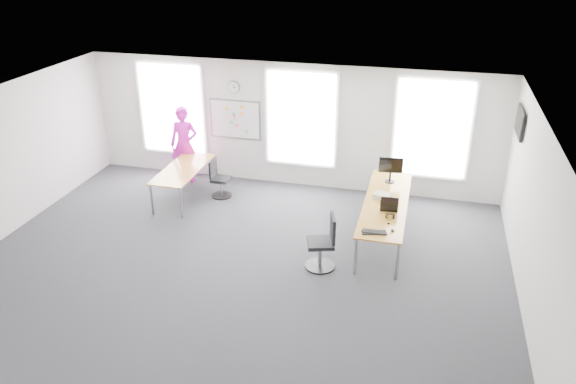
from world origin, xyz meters
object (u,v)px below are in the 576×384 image
(person, at_px, (184,145))
(chair_right, at_px, (324,245))
(desk_left, at_px, (183,171))
(desk_right, at_px, (386,204))
(chair_left, at_px, (219,181))
(headphones, at_px, (390,216))
(keyboard, at_px, (374,232))
(monitor, at_px, (391,168))

(person, bearing_deg, chair_right, -43.71)
(chair_right, bearing_deg, desk_left, -136.32)
(desk_right, height_order, chair_left, chair_left)
(chair_right, height_order, person, person)
(desk_left, bearing_deg, headphones, -15.94)
(person, relative_size, keyboard, 4.21)
(monitor, bearing_deg, chair_right, -117.26)
(desk_right, bearing_deg, monitor, 90.95)
(desk_left, distance_m, chair_right, 4.31)
(chair_right, relative_size, monitor, 1.87)
(keyboard, bearing_deg, headphones, 56.38)
(person, bearing_deg, desk_left, -75.39)
(person, bearing_deg, chair_left, -37.31)
(keyboard, bearing_deg, chair_right, 173.07)
(desk_right, relative_size, keyboard, 7.14)
(keyboard, height_order, monitor, monitor)
(person, relative_size, headphones, 11.13)
(chair_left, distance_m, monitor, 4.01)
(desk_right, relative_size, chair_left, 3.58)
(chair_right, xyz_separation_m, person, (-4.10, 3.09, 0.48))
(chair_right, distance_m, headphones, 1.39)
(chair_right, distance_m, chair_left, 3.84)
(person, xyz_separation_m, keyboard, (4.99, -2.97, -0.15))
(desk_right, distance_m, person, 5.35)
(desk_left, relative_size, keyboard, 4.54)
(desk_left, height_order, chair_right, chair_right)
(desk_right, distance_m, chair_left, 4.09)
(chair_right, bearing_deg, monitor, 141.99)
(desk_left, height_order, chair_left, chair_left)
(chair_right, distance_m, monitor, 2.71)
(desk_left, height_order, monitor, monitor)
(monitor, bearing_deg, headphones, -90.75)
(chair_left, bearing_deg, keyboard, -119.53)
(person, bearing_deg, headphones, -30.86)
(desk_left, bearing_deg, desk_right, -8.28)
(headphones, relative_size, monitor, 0.30)
(keyboard, bearing_deg, desk_left, 141.94)
(desk_left, distance_m, chair_left, 0.86)
(desk_left, height_order, headphones, headphones)
(desk_left, xyz_separation_m, keyboard, (4.62, -2.02, 0.11))
(chair_right, relative_size, headphones, 6.23)
(desk_right, bearing_deg, headphones, -79.27)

